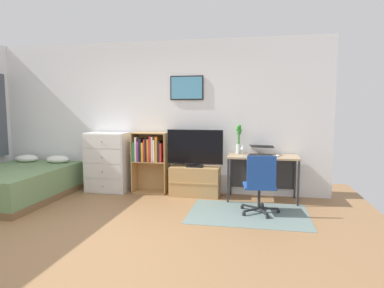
{
  "coord_description": "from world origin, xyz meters",
  "views": [
    {
      "loc": [
        1.83,
        -3.43,
        1.51
      ],
      "look_at": [
        0.85,
        1.5,
        0.97
      ],
      "focal_mm": 31.38,
      "sensor_mm": 36.0,
      "label": 1
    }
  ],
  "objects": [
    {
      "name": "office_chair",
      "position": [
        1.87,
        1.31,
        0.46
      ],
      "size": [
        0.57,
        0.58,
        0.86
      ],
      "rotation": [
        0.0,
        0.0,
        0.12
      ],
      "color": "#232326",
      "rests_on": "ground_plane"
    },
    {
      "name": "area_rug",
      "position": [
        1.72,
        1.32,
        0.0
      ],
      "size": [
        1.7,
        1.2,
        0.01
      ],
      "primitive_type": "cube",
      "color": "slate",
      "rests_on": "ground_plane"
    },
    {
      "name": "bookshelf",
      "position": [
        -0.07,
        2.21,
        0.67
      ],
      "size": [
        0.62,
        0.3,
        1.08
      ],
      "color": "tan",
      "rests_on": "ground_plane"
    },
    {
      "name": "laptop",
      "position": [
        1.89,
        2.16,
        0.81
      ],
      "size": [
        0.44,
        0.47,
        0.17
      ],
      "rotation": [
        0.0,
        0.0,
        -0.14
      ],
      "color": "#333338",
      "rests_on": "desk"
    },
    {
      "name": "bamboo_vase",
      "position": [
        1.51,
        2.28,
        0.99
      ],
      "size": [
        0.09,
        0.11,
        0.49
      ],
      "color": "silver",
      "rests_on": "desk"
    },
    {
      "name": "ground_plane",
      "position": [
        0.0,
        0.0,
        0.0
      ],
      "size": [
        7.2,
        7.2,
        0.0
      ],
      "primitive_type": "plane",
      "color": "#936B44"
    },
    {
      "name": "wine_glass",
      "position": [
        1.59,
        2.02,
        0.87
      ],
      "size": [
        0.07,
        0.07,
        0.18
      ],
      "color": "silver",
      "rests_on": "desk"
    },
    {
      "name": "dresser",
      "position": [
        -0.84,
        2.15,
        0.54
      ],
      "size": [
        0.74,
        0.46,
        1.07
      ],
      "color": "silver",
      "rests_on": "ground_plane"
    },
    {
      "name": "bed",
      "position": [
        -2.11,
        1.37,
        0.26
      ],
      "size": [
        1.48,
        2.01,
        0.64
      ],
      "rotation": [
        0.0,
        0.0,
        0.01
      ],
      "color": "brown",
      "rests_on": "ground_plane"
    },
    {
      "name": "television",
      "position": [
        0.78,
        2.15,
        0.83
      ],
      "size": [
        0.96,
        0.16,
        0.64
      ],
      "color": "black",
      "rests_on": "tv_stand"
    },
    {
      "name": "tv_stand",
      "position": [
        0.78,
        2.17,
        0.25
      ],
      "size": [
        0.85,
        0.41,
        0.51
      ],
      "color": "tan",
      "rests_on": "ground_plane"
    },
    {
      "name": "wall_back_with_posters",
      "position": [
        0.0,
        2.43,
        1.35
      ],
      "size": [
        6.12,
        0.09,
        2.7
      ],
      "color": "white",
      "rests_on": "ground_plane"
    },
    {
      "name": "desk",
      "position": [
        1.92,
        2.17,
        0.6
      ],
      "size": [
        1.14,
        0.55,
        0.74
      ],
      "color": "tan",
      "rests_on": "ground_plane"
    },
    {
      "name": "computer_mouse",
      "position": [
        2.15,
        2.04,
        0.76
      ],
      "size": [
        0.06,
        0.1,
        0.03
      ],
      "primitive_type": "ellipsoid",
      "color": "silver",
      "rests_on": "desk"
    }
  ]
}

